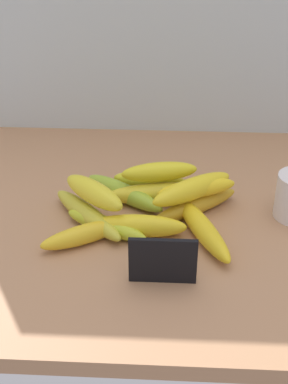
# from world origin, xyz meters

# --- Properties ---
(counter_top) EXTENTS (1.10, 0.76, 0.03)m
(counter_top) POSITION_xyz_m (0.00, 0.00, 0.01)
(counter_top) COLOR #AE7B54
(counter_top) RESTS_ON ground
(back_wall) EXTENTS (1.30, 0.02, 0.70)m
(back_wall) POSITION_xyz_m (0.00, 0.39, 0.35)
(back_wall) COLOR silver
(back_wall) RESTS_ON ground
(chalkboard_sign) EXTENTS (0.11, 0.02, 0.08)m
(chalkboard_sign) POSITION_xyz_m (-0.02, -0.20, 0.07)
(chalkboard_sign) COLOR black
(chalkboard_sign) RESTS_ON counter_top
(banana_0) EXTENTS (0.18, 0.07, 0.04)m
(banana_0) POSITION_xyz_m (-0.05, 0.08, 0.05)
(banana_0) COLOR yellow
(banana_0) RESTS_ON counter_top
(banana_1) EXTENTS (0.17, 0.18, 0.04)m
(banana_1) POSITION_xyz_m (-0.17, -0.04, 0.05)
(banana_1) COLOR gold
(banana_1) RESTS_ON counter_top
(banana_2) EXTENTS (0.18, 0.15, 0.03)m
(banana_2) POSITION_xyz_m (0.04, 0.00, 0.05)
(banana_2) COLOR gold
(banana_2) RESTS_ON counter_top
(banana_3) EXTENTS (0.17, 0.04, 0.04)m
(banana_3) POSITION_xyz_m (-0.07, -0.08, 0.05)
(banana_3) COLOR yellow
(banana_3) RESTS_ON counter_top
(banana_4) EXTENTS (0.12, 0.21, 0.04)m
(banana_4) POSITION_xyz_m (0.05, -0.08, 0.05)
(banana_4) COLOR yellow
(banana_4) RESTS_ON counter_top
(banana_5) EXTENTS (0.18, 0.15, 0.04)m
(banana_5) POSITION_xyz_m (-0.10, 0.04, 0.05)
(banana_5) COLOR #99B92F
(banana_5) RESTS_ON counter_top
(banana_6) EXTENTS (0.17, 0.11, 0.03)m
(banana_6) POSITION_xyz_m (-0.13, -0.08, 0.05)
(banana_6) COLOR gold
(banana_6) RESTS_ON counter_top
(banana_7) EXTENTS (0.21, 0.08, 0.04)m
(banana_7) POSITION_xyz_m (-0.04, 0.04, 0.05)
(banana_7) COLOR yellow
(banana_7) RESTS_ON counter_top
(banana_8) EXTENTS (0.16, 0.11, 0.04)m
(banana_8) POSITION_xyz_m (-0.16, -0.11, 0.05)
(banana_8) COLOR yellow
(banana_8) RESTS_ON counter_top
(banana_9) EXTENTS (0.16, 0.08, 0.04)m
(banana_9) POSITION_xyz_m (0.04, 0.01, 0.08)
(banana_9) COLOR yellow
(banana_9) RESTS_ON banana_2
(banana_10) EXTENTS (0.17, 0.14, 0.04)m
(banana_10) POSITION_xyz_m (0.03, 0.00, 0.09)
(banana_10) COLOR yellow
(banana_10) RESTS_ON banana_2
(banana_11) EXTENTS (0.16, 0.07, 0.04)m
(banana_11) POSITION_xyz_m (-0.03, 0.05, 0.09)
(banana_11) COLOR yellow
(banana_11) RESTS_ON banana_7
(banana_12) EXTENTS (0.14, 0.13, 0.04)m
(banana_12) POSITION_xyz_m (-0.16, -0.03, 0.09)
(banana_12) COLOR yellow
(banana_12) RESTS_ON banana_1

